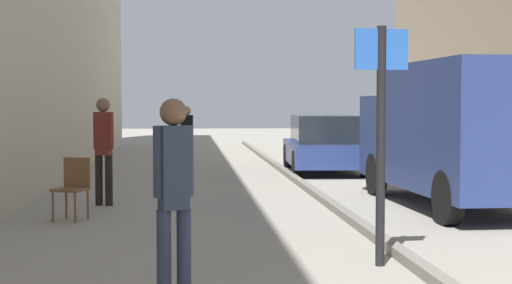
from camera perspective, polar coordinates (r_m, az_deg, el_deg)
ground_plane at (r=13.60m, az=-1.46°, el=-4.62°), size 80.00×80.00×0.00m
kerb_strip at (r=13.78m, az=5.13°, el=-4.28°), size 0.16×40.00×0.12m
pedestrian_main_foreground at (r=13.71m, az=-11.04°, el=-0.11°), size 0.36×0.27×1.86m
pedestrian_mid_block at (r=19.51m, az=-5.07°, el=0.52°), size 0.32×0.26×1.69m
pedestrian_far_crossing at (r=6.83m, az=-6.02°, el=-3.27°), size 0.35×0.26×1.81m
delivery_van at (r=13.61m, az=14.47°, el=0.79°), size 2.11×5.41×2.43m
parked_car at (r=20.08m, az=4.97°, el=-0.16°), size 2.02×4.29×1.45m
street_sign_post at (r=8.55m, az=9.09°, el=1.30°), size 0.60×0.10×2.60m
cafe_chair_near_window at (r=12.17m, az=-13.16°, el=-2.99°), size 0.58×0.58×0.94m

